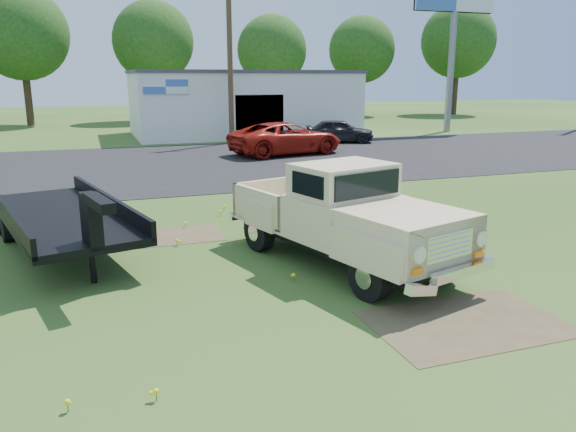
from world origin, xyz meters
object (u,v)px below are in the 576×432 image
object	(u,v)px
billboard	(455,3)
flatbed_trailer	(60,211)
dark_sedan	(339,131)
red_pickup	(286,139)
vintage_pickup_truck	(343,214)

from	to	relation	value
billboard	flatbed_trailer	size ratio (longest dim) A/B	1.70
flatbed_trailer	dark_sedan	xyz separation A→B (m)	(14.53, 17.08, -0.21)
billboard	flatbed_trailer	bearing A→B (deg)	-139.66
red_pickup	dark_sedan	distance (m)	6.04
vintage_pickup_truck	red_pickup	distance (m)	16.77
billboard	red_pickup	distance (m)	18.23
billboard	vintage_pickup_truck	distance (m)	31.41
vintage_pickup_truck	red_pickup	bearing A→B (deg)	58.66
red_pickup	dark_sedan	size ratio (longest dim) A/B	1.43
billboard	vintage_pickup_truck	xyz separation A→B (m)	(-19.12, -23.76, -7.49)
dark_sedan	flatbed_trailer	bearing A→B (deg)	160.83
dark_sedan	vintage_pickup_truck	bearing A→B (deg)	176.71
billboard	flatbed_trailer	world-z (taller)	billboard
billboard	vintage_pickup_truck	size ratio (longest dim) A/B	1.92
billboard	dark_sedan	xyz separation A→B (m)	(-9.99, -3.75, -7.86)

